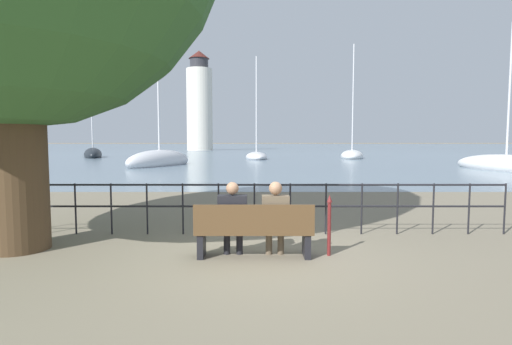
% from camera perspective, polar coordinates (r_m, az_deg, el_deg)
% --- Properties ---
extents(ground_plane, '(1000.00, 1000.00, 0.00)m').
position_cam_1_polar(ground_plane, '(6.74, -0.02, -11.92)').
color(ground_plane, '#7A705B').
extents(harbor_water, '(600.00, 300.00, 0.01)m').
position_cam_1_polar(harbor_water, '(164.94, 0.26, 3.81)').
color(harbor_water, slate).
rests_on(harbor_water, ground_plane).
extents(park_bench, '(1.93, 0.45, 0.90)m').
position_cam_1_polar(park_bench, '(6.57, -0.02, -8.42)').
color(park_bench, brown).
rests_on(park_bench, ground_plane).
extents(seated_person_left, '(0.48, 0.35, 1.24)m').
position_cam_1_polar(seated_person_left, '(6.61, -3.09, -6.18)').
color(seated_person_left, black).
rests_on(seated_person_left, ground_plane).
extents(seated_person_right, '(0.45, 0.35, 1.25)m').
position_cam_1_polar(seated_person_right, '(6.60, 3.05, -6.15)').
color(seated_person_right, brown).
rests_on(seated_person_right, ground_plane).
extents(promenade_railing, '(10.29, 0.04, 1.05)m').
position_cam_1_polar(promenade_railing, '(8.17, 0.04, -4.05)').
color(promenade_railing, black).
rests_on(promenade_railing, ground_plane).
extents(closed_umbrella, '(0.09, 0.09, 1.02)m').
position_cam_1_polar(closed_umbrella, '(6.78, 10.69, -6.95)').
color(closed_umbrella, maroon).
rests_on(closed_umbrella, ground_plane).
extents(sailboat_0, '(4.13, 8.79, 10.05)m').
position_cam_1_polar(sailboat_0, '(31.27, 32.38, 0.88)').
color(sailboat_0, white).
rests_on(sailboat_0, ground_plane).
extents(sailboat_1, '(3.92, 6.17, 12.99)m').
position_cam_1_polar(sailboat_1, '(46.02, 13.82, 2.41)').
color(sailboat_1, white).
rests_on(sailboat_1, ground_plane).
extents(sailboat_2, '(2.75, 5.29, 11.18)m').
position_cam_1_polar(sailboat_2, '(42.81, 0.33, 2.34)').
color(sailboat_2, silver).
rests_on(sailboat_2, ground_plane).
extents(sailboat_3, '(4.70, 7.84, 9.85)m').
position_cam_1_polar(sailboat_3, '(51.60, -22.00, 2.43)').
color(sailboat_3, black).
rests_on(sailboat_3, ground_plane).
extents(sailboat_4, '(4.83, 7.70, 13.17)m').
position_cam_1_polar(sailboat_4, '(32.07, -13.35, 1.68)').
color(sailboat_4, silver).
rests_on(sailboat_4, ground_plane).
extents(harbor_lighthouse, '(5.50, 5.50, 21.06)m').
position_cam_1_polar(harbor_lighthouse, '(87.24, -7.79, 9.62)').
color(harbor_lighthouse, silver).
rests_on(harbor_lighthouse, ground_plane).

